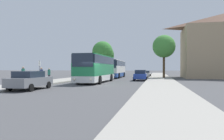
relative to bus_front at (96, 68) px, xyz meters
name	(u,v)px	position (x,y,z in m)	size (l,w,h in m)	color
ground_plane	(96,85)	(1.19, -4.28, -1.84)	(300.00, 300.00, 0.00)	#4C4C4F
sidewalk_left	(37,84)	(-5.81, -4.28, -1.77)	(4.00, 120.00, 0.15)	#A39E93
sidewalk_right	(162,85)	(8.19, -4.28, -1.77)	(4.00, 120.00, 0.15)	#A39E93
bus_front	(96,68)	(0.00, 0.00, 0.00)	(2.92, 10.67, 3.46)	silver
bus_middle	(115,68)	(-0.29, 14.54, -0.06)	(3.02, 11.99, 3.34)	#2D519E
parked_car_left_curb	(30,80)	(-2.97, -10.29, -1.02)	(2.14, 4.70, 1.59)	slate
parked_car_right_near	(140,75)	(5.31, 5.29, -1.03)	(2.01, 4.01, 1.58)	#233D9E
parked_car_right_far	(145,74)	(5.33, 18.99, -1.13)	(2.26, 4.48, 1.33)	#B7B7BC
bus_stop_sign	(39,69)	(-5.82, -3.80, -0.08)	(0.08, 0.45, 2.60)	gray
pedestrian_waiting_near	(23,75)	(-6.61, -5.80, -0.74)	(0.36, 0.36, 1.87)	#23232D
pedestrian_waiting_far	(49,74)	(-6.35, -0.46, -0.84)	(0.36, 0.36, 1.70)	#23232D
pedestrian_walking_back	(41,75)	(-4.79, -5.17, -0.79)	(0.36, 0.36, 1.78)	#23232D
tree_left_near	(103,55)	(-6.66, 30.40, 3.53)	(6.07, 6.07, 8.27)	brown
tree_left_far	(102,52)	(-5.19, 24.07, 4.02)	(4.96, 4.96, 8.21)	brown
tree_right_near	(164,47)	(8.90, 12.54, 3.83)	(4.01, 4.01, 7.56)	#47331E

